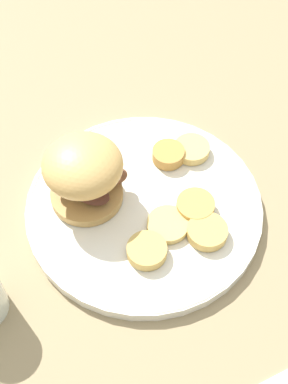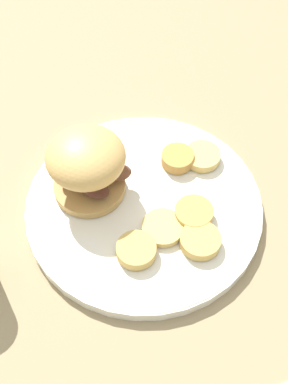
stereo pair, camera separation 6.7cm
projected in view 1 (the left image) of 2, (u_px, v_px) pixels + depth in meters
name	position (u px, v px, depth m)	size (l,w,h in m)	color
ground_plane	(144.00, 211.00, 0.71)	(4.00, 4.00, 0.00)	#937F5B
dinner_plate	(144.00, 207.00, 0.70)	(0.31, 0.31, 0.02)	white
sandwich	(84.00, 173.00, 0.66)	(0.10, 0.10, 0.09)	tan
potato_round_0	(168.00, 224.00, 0.67)	(0.05, 0.05, 0.01)	#DBB766
potato_round_1	(147.00, 251.00, 0.64)	(0.05, 0.05, 0.01)	tan
potato_round_2	(195.00, 206.00, 0.68)	(0.05, 0.05, 0.01)	tan
potato_round_3	(192.00, 149.00, 0.74)	(0.05, 0.05, 0.01)	#DBB766
potato_round_4	(168.00, 155.00, 0.73)	(0.04, 0.04, 0.02)	#BC8942
potato_round_5	(207.00, 232.00, 0.66)	(0.05, 0.05, 0.01)	tan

